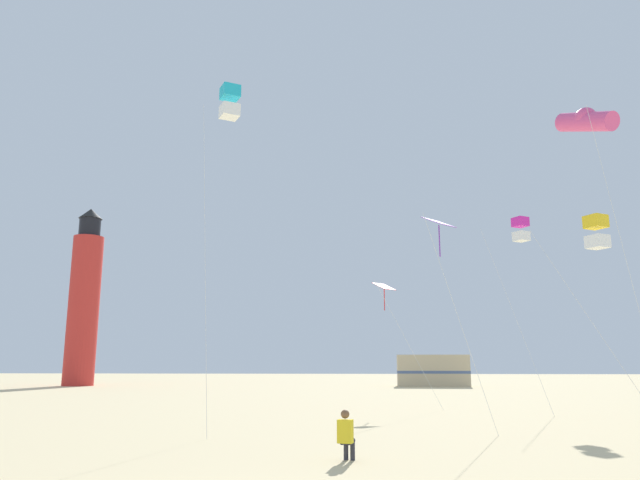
% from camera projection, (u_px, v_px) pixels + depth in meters
% --- Properties ---
extents(kite_flyer_standing, '(0.42, 0.55, 1.16)m').
position_uv_depth(kite_flyer_standing, '(346.00, 434.00, 13.79)').
color(kite_flyer_standing, yellow).
rests_on(kite_flyer_standing, ground).
extents(kite_box_magenta, '(2.37, 2.37, 8.95)m').
position_uv_depth(kite_box_magenta, '(521.00, 230.00, 28.34)').
color(kite_box_magenta, silver).
rests_on(kite_box_magenta, ground).
extents(kite_box_cyan, '(1.38, 1.38, 11.63)m').
position_uv_depth(kite_box_cyan, '(230.00, 103.00, 20.71)').
color(kite_box_cyan, silver).
rests_on(kite_box_cyan, ground).
extents(kite_diamond_violet, '(2.17, 2.08, 7.13)m').
position_uv_depth(kite_diamond_violet, '(440.00, 229.00, 20.43)').
color(kite_diamond_violet, silver).
rests_on(kite_diamond_violet, ground).
extents(kite_diamond_scarlet, '(3.25, 3.25, 6.13)m').
position_uv_depth(kite_diamond_scarlet, '(385.00, 291.00, 29.90)').
color(kite_diamond_scarlet, silver).
rests_on(kite_diamond_scarlet, ground).
extents(kite_tube_rainbow, '(2.36, 2.79, 11.51)m').
position_uv_depth(kite_tube_rainbow, '(586.00, 121.00, 21.71)').
color(kite_tube_rainbow, silver).
rests_on(kite_tube_rainbow, ground).
extents(kite_box_gold, '(3.05, 2.85, 7.15)m').
position_uv_depth(kite_box_gold, '(597.00, 232.00, 20.38)').
color(kite_box_gold, silver).
rests_on(kite_box_gold, ground).
extents(lighthouse_distant, '(2.80, 2.80, 16.80)m').
position_uv_depth(lighthouse_distant, '(84.00, 301.00, 56.60)').
color(lighthouse_distant, red).
rests_on(lighthouse_distant, ground).
extents(rv_van_tan, '(6.51, 2.55, 2.80)m').
position_uv_depth(rv_van_tan, '(433.00, 371.00, 54.25)').
color(rv_van_tan, '#C6B28C').
rests_on(rv_van_tan, ground).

